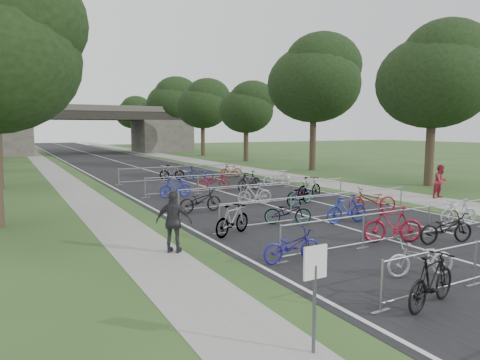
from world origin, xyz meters
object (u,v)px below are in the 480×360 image
at_px(overpass_bridge, 88,130).
at_px(pedestrian_c, 174,222).
at_px(pedestrian_b, 441,182).
at_px(park_sign, 315,279).

distance_m(overpass_bridge, pedestrian_c, 55.90).
relative_size(overpass_bridge, pedestrian_c, 16.59).
bearing_deg(pedestrian_c, overpass_bridge, -59.92).
bearing_deg(pedestrian_b, park_sign, -149.42).
xyz_separation_m(pedestrian_b, pedestrian_c, (-15.96, -2.74, 0.05)).
xyz_separation_m(overpass_bridge, pedestrian_b, (9.16, -52.68, -2.65)).
bearing_deg(pedestrian_c, pedestrian_b, -133.18).
height_order(overpass_bridge, pedestrian_b, overpass_bridge).
bearing_deg(pedestrian_b, pedestrian_c, -169.97).
distance_m(pedestrian_b, pedestrian_c, 16.19).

